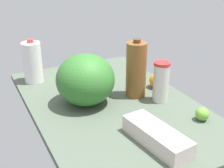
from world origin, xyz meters
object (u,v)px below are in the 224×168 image
at_px(tumbler_cup, 161,82).
at_px(lime_near_front, 202,114).
at_px(chocolate_milk_jug, 136,70).
at_px(egg_carton, 157,136).
at_px(milk_jug, 32,62).
at_px(orange_by_jug, 157,80).
at_px(lemon_far_back, 72,76).
at_px(watermelon, 85,80).

relative_size(tumbler_cup, lime_near_front, 3.32).
bearing_deg(chocolate_milk_jug, lime_near_front, 21.40).
distance_m(egg_carton, milk_jug, 0.87).
distance_m(orange_by_jug, lemon_far_back, 0.47).
relative_size(chocolate_milk_jug, tumbler_cup, 1.48).
height_order(egg_carton, tumbler_cup, tumbler_cup).
bearing_deg(chocolate_milk_jug, egg_carton, -19.15).
height_order(chocolate_milk_jug, tumbler_cup, chocolate_milk_jug).
relative_size(tumbler_cup, orange_by_jug, 2.42).
distance_m(chocolate_milk_jug, tumbler_cup, 0.14).
bearing_deg(lemon_far_back, orange_by_jug, 56.12).
distance_m(egg_carton, lime_near_front, 0.29).
relative_size(watermelon, lemon_far_back, 3.56).
distance_m(orange_by_jug, lime_near_front, 0.38).
distance_m(watermelon, egg_carton, 0.46).
relative_size(orange_by_jug, lemon_far_back, 1.06).
xyz_separation_m(watermelon, lemon_far_back, (-0.26, 0.02, -0.08)).
xyz_separation_m(chocolate_milk_jug, tumbler_cup, (0.10, 0.08, -0.04)).
xyz_separation_m(lemon_far_back, lime_near_front, (0.64, 0.37, -0.01)).
xyz_separation_m(chocolate_milk_jug, orange_by_jug, (-0.03, 0.15, -0.10)).
bearing_deg(milk_jug, lemon_far_back, 58.09).
bearing_deg(chocolate_milk_jug, orange_by_jug, 101.89).
height_order(chocolate_milk_jug, orange_by_jug, chocolate_milk_jug).
height_order(watermelon, chocolate_milk_jug, chocolate_milk_jug).
bearing_deg(orange_by_jug, egg_carton, -33.62).
distance_m(tumbler_cup, milk_jug, 0.72).
height_order(chocolate_milk_jug, milk_jug, chocolate_milk_jug).
height_order(watermelon, milk_jug, watermelon).
bearing_deg(watermelon, milk_jug, -156.50).
xyz_separation_m(egg_carton, lime_near_front, (-0.06, 0.28, -0.00)).
relative_size(watermelon, egg_carton, 0.91).
bearing_deg(milk_jug, lime_near_front, 36.49).
xyz_separation_m(watermelon, tumbler_cup, (0.14, 0.34, -0.02)).
bearing_deg(chocolate_milk_jug, tumbler_cup, 37.09).
height_order(tumbler_cup, milk_jug, milk_jug).
bearing_deg(lemon_far_back, tumbler_cup, 38.52).
xyz_separation_m(milk_jug, lime_near_front, (0.75, 0.56, -0.08)).
bearing_deg(milk_jug, watermelon, 23.50).
bearing_deg(orange_by_jug, lemon_far_back, -123.88).
relative_size(egg_carton, lemon_far_back, 3.91).
bearing_deg(milk_jug, tumbler_cup, 44.34).
xyz_separation_m(milk_jug, orange_by_jug, (0.38, 0.57, -0.07)).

